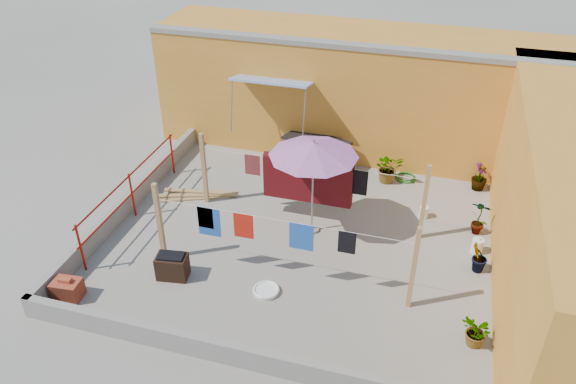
# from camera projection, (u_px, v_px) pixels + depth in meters

# --- Properties ---
(ground) EXTENTS (80.00, 80.00, 0.00)m
(ground) POSITION_uv_depth(u_px,v_px,m) (299.00, 239.00, 12.19)
(ground) COLOR #9E998E
(ground) RESTS_ON ground
(wall_back) EXTENTS (11.00, 3.27, 3.21)m
(wall_back) POSITION_uv_depth(u_px,v_px,m) (364.00, 91.00, 15.00)
(wall_back) COLOR orange
(wall_back) RESTS_ON ground
(parapet_front) EXTENTS (8.30, 0.16, 0.44)m
(parapet_front) POSITION_uv_depth(u_px,v_px,m) (241.00, 356.00, 9.17)
(parapet_front) COLOR gray
(parapet_front) RESTS_ON ground
(parapet_left) EXTENTS (0.16, 7.30, 0.44)m
(parapet_left) POSITION_uv_depth(u_px,v_px,m) (130.00, 201.00, 13.04)
(parapet_left) COLOR gray
(parapet_left) RESTS_ON ground
(red_railing) EXTENTS (0.05, 4.20, 1.10)m
(red_railing) POSITION_uv_depth(u_px,v_px,m) (131.00, 189.00, 12.55)
(red_railing) COLOR maroon
(red_railing) RESTS_ON ground
(clothesline_rig) EXTENTS (5.09, 2.35, 1.80)m
(clothesline_rig) POSITION_uv_depth(u_px,v_px,m) (305.00, 186.00, 12.13)
(clothesline_rig) COLOR tan
(clothesline_rig) RESTS_ON ground
(patio_umbrella) EXTENTS (2.06, 2.06, 2.24)m
(patio_umbrella) POSITION_uv_depth(u_px,v_px,m) (314.00, 150.00, 11.37)
(patio_umbrella) COLOR gray
(patio_umbrella) RESTS_ON ground
(outdoor_table) EXTENTS (1.85, 1.34, 0.78)m
(outdoor_table) POSITION_uv_depth(u_px,v_px,m) (317.00, 142.00, 14.49)
(outdoor_table) COLOR black
(outdoor_table) RESTS_ON ground
(brick_stack) EXTENTS (0.56, 0.43, 0.46)m
(brick_stack) POSITION_uv_depth(u_px,v_px,m) (67.00, 289.00, 10.55)
(brick_stack) COLOR #B24229
(brick_stack) RESTS_ON ground
(lumber_pile) EXTENTS (1.93, 0.89, 0.12)m
(lumber_pile) POSITION_uv_depth(u_px,v_px,m) (196.00, 195.00, 13.54)
(lumber_pile) COLOR tan
(lumber_pile) RESTS_ON ground
(brazier) EXTENTS (0.65, 0.48, 0.54)m
(brazier) POSITION_uv_depth(u_px,v_px,m) (172.00, 266.00, 11.01)
(brazier) COLOR black
(brazier) RESTS_ON ground
(white_basin) EXTENTS (0.51, 0.51, 0.09)m
(white_basin) POSITION_uv_depth(u_px,v_px,m) (266.00, 290.00, 10.74)
(white_basin) COLOR white
(white_basin) RESTS_ON ground
(water_jug_a) EXTENTS (0.24, 0.24, 0.38)m
(water_jug_a) POSITION_uv_depth(u_px,v_px,m) (477.00, 246.00, 11.70)
(water_jug_a) COLOR white
(water_jug_a) RESTS_ON ground
(water_jug_b) EXTENTS (0.21, 0.21, 0.32)m
(water_jug_b) POSITION_uv_depth(u_px,v_px,m) (424.00, 212.00, 12.80)
(water_jug_b) COLOR white
(water_jug_b) RESTS_ON ground
(green_hose) EXTENTS (0.53, 0.53, 0.08)m
(green_hose) POSITION_uv_depth(u_px,v_px,m) (406.00, 177.00, 14.29)
(green_hose) COLOR #18701A
(green_hose) RESTS_ON ground
(plant_back_a) EXTENTS (0.87, 0.82, 0.77)m
(plant_back_a) POSITION_uv_depth(u_px,v_px,m) (388.00, 168.00, 14.00)
(plant_back_a) COLOR #185117
(plant_back_a) RESTS_ON ground
(plant_back_b) EXTENTS (0.48, 0.48, 0.69)m
(plant_back_b) POSITION_uv_depth(u_px,v_px,m) (479.00, 177.00, 13.71)
(plant_back_b) COLOR #185117
(plant_back_b) RESTS_ON ground
(plant_right_a) EXTENTS (0.53, 0.43, 0.86)m
(plant_right_a) POSITION_uv_depth(u_px,v_px,m) (480.00, 217.00, 12.13)
(plant_right_a) COLOR #185117
(plant_right_a) RESTS_ON ground
(plant_right_b) EXTENTS (0.48, 0.49, 0.69)m
(plant_right_b) POSITION_uv_depth(u_px,v_px,m) (479.00, 258.00, 11.10)
(plant_right_b) COLOR #185117
(plant_right_b) RESTS_ON ground
(plant_right_c) EXTENTS (0.65, 0.68, 0.59)m
(plant_right_c) POSITION_uv_depth(u_px,v_px,m) (477.00, 333.00, 9.49)
(plant_right_c) COLOR #185117
(plant_right_c) RESTS_ON ground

